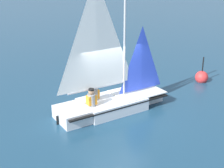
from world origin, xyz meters
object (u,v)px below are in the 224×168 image
object	(u,v)px
sailboat_main	(110,94)
sailor_helm	(94,97)
buoy_marker	(202,77)
sailor_crew	(92,102)

from	to	relation	value
sailboat_main	sailor_helm	xyz separation A→B (m)	(0.52, -0.36, -0.06)
sailboat_main	buoy_marker	world-z (taller)	sailboat_main
buoy_marker	sailor_helm	bearing A→B (deg)	-11.29
sailor_helm	sailor_crew	size ratio (longest dim) A/B	1.00
sailboat_main	buoy_marker	xyz separation A→B (m)	(-5.46, 0.83, -0.45)
sailor_helm	buoy_marker	world-z (taller)	buoy_marker
sailboat_main	sailor_helm	size ratio (longest dim) A/B	4.47
sailor_helm	buoy_marker	distance (m)	6.10
sailor_crew	buoy_marker	world-z (taller)	buoy_marker
sailor_helm	sailor_crew	xyz separation A→B (m)	(0.44, 0.34, 0.01)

